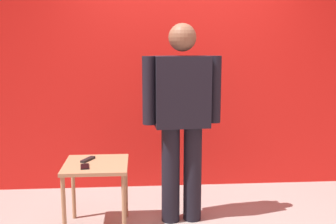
{
  "coord_description": "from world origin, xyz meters",
  "views": [
    {
      "loc": [
        -0.48,
        -3.01,
        1.65
      ],
      "look_at": [
        -0.22,
        0.55,
        1.03
      ],
      "focal_mm": 42.92,
      "sensor_mm": 36.0,
      "label": 1
    }
  ],
  "objects_px": {
    "tv_remote": "(88,159)",
    "standing_person": "(182,113)",
    "cell_phone": "(85,167)",
    "side_table": "(96,173)"
  },
  "relations": [
    {
      "from": "side_table",
      "to": "cell_phone",
      "type": "height_order",
      "value": "cell_phone"
    },
    {
      "from": "side_table",
      "to": "cell_phone",
      "type": "xyz_separation_m",
      "value": [
        -0.08,
        -0.11,
        0.1
      ]
    },
    {
      "from": "side_table",
      "to": "tv_remote",
      "type": "xyz_separation_m",
      "value": [
        -0.08,
        0.09,
        0.1
      ]
    },
    {
      "from": "standing_person",
      "to": "cell_phone",
      "type": "xyz_separation_m",
      "value": [
        -0.85,
        -0.25,
        -0.4
      ]
    },
    {
      "from": "standing_person",
      "to": "side_table",
      "type": "relative_size",
      "value": 2.97
    },
    {
      "from": "standing_person",
      "to": "tv_remote",
      "type": "xyz_separation_m",
      "value": [
        -0.84,
        -0.05,
        -0.39
      ]
    },
    {
      "from": "standing_person",
      "to": "tv_remote",
      "type": "bearing_deg",
      "value": -176.33
    },
    {
      "from": "standing_person",
      "to": "cell_phone",
      "type": "bearing_deg",
      "value": -163.79
    },
    {
      "from": "tv_remote",
      "to": "standing_person",
      "type": "bearing_deg",
      "value": 31.83
    },
    {
      "from": "cell_phone",
      "to": "standing_person",
      "type": "bearing_deg",
      "value": 8.19
    }
  ]
}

